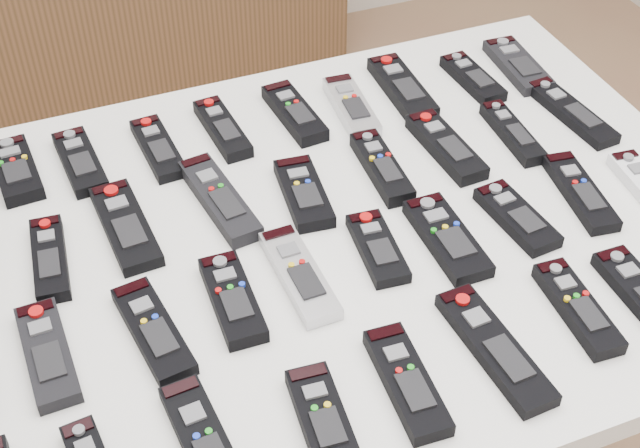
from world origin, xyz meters
name	(u,v)px	position (x,y,z in m)	size (l,w,h in m)	color
table	(320,262)	(0.10, 0.13, 0.72)	(1.25, 0.88, 0.78)	white
remote_1	(16,170)	(-0.30, 0.43, 0.79)	(0.06, 0.15, 0.02)	black
remote_2	(80,162)	(-0.20, 0.42, 0.79)	(0.05, 0.16, 0.02)	black
remote_3	(158,148)	(-0.08, 0.41, 0.79)	(0.05, 0.16, 0.02)	black
remote_4	(223,129)	(0.04, 0.42, 0.79)	(0.05, 0.16, 0.02)	black
remote_5	(294,113)	(0.16, 0.42, 0.79)	(0.05, 0.17, 0.02)	black
remote_6	(351,107)	(0.26, 0.40, 0.79)	(0.05, 0.17, 0.02)	#B7B7BC
remote_7	(402,88)	(0.37, 0.42, 0.79)	(0.06, 0.19, 0.02)	black
remote_8	(473,78)	(0.50, 0.40, 0.79)	(0.05, 0.15, 0.02)	black
remote_9	(518,65)	(0.59, 0.41, 0.79)	(0.06, 0.17, 0.02)	black
remote_11	(50,259)	(-0.28, 0.22, 0.79)	(0.05, 0.16, 0.02)	black
remote_12	(126,226)	(-0.17, 0.24, 0.79)	(0.06, 0.19, 0.02)	black
remote_13	(220,199)	(-0.02, 0.25, 0.79)	(0.05, 0.20, 0.02)	black
remote_14	(304,193)	(0.10, 0.22, 0.79)	(0.06, 0.16, 0.02)	black
remote_15	(382,167)	(0.24, 0.23, 0.79)	(0.05, 0.17, 0.02)	black
remote_16	(446,147)	(0.36, 0.24, 0.79)	(0.05, 0.18, 0.02)	black
remote_17	(512,133)	(0.48, 0.23, 0.79)	(0.04, 0.16, 0.02)	black
remote_18	(571,112)	(0.60, 0.25, 0.79)	(0.05, 0.20, 0.02)	black
remote_20	(48,354)	(-0.31, 0.04, 0.79)	(0.05, 0.17, 0.02)	black
remote_21	(153,330)	(-0.18, 0.03, 0.79)	(0.05, 0.18, 0.02)	black
remote_22	(233,299)	(-0.06, 0.05, 0.79)	(0.05, 0.16, 0.02)	black
remote_23	(299,275)	(0.04, 0.06, 0.79)	(0.05, 0.18, 0.02)	#B7B7BC
remote_24	(378,248)	(0.16, 0.07, 0.79)	(0.05, 0.14, 0.02)	black
remote_25	(447,238)	(0.26, 0.05, 0.79)	(0.06, 0.17, 0.02)	black
remote_26	(517,217)	(0.38, 0.05, 0.79)	(0.05, 0.15, 0.02)	black
remote_27	(580,192)	(0.50, 0.06, 0.79)	(0.05, 0.18, 0.02)	black
remote_31	(207,447)	(-0.16, -0.16, 0.79)	(0.05, 0.20, 0.02)	black
remote_32	(323,419)	(-0.02, -0.18, 0.79)	(0.05, 0.15, 0.02)	black
remote_33	(407,382)	(0.09, -0.16, 0.79)	(0.05, 0.17, 0.02)	black
remote_34	(495,348)	(0.22, -0.16, 0.79)	(0.05, 0.21, 0.02)	black
remote_35	(578,308)	(0.36, -0.14, 0.79)	(0.05, 0.16, 0.02)	black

